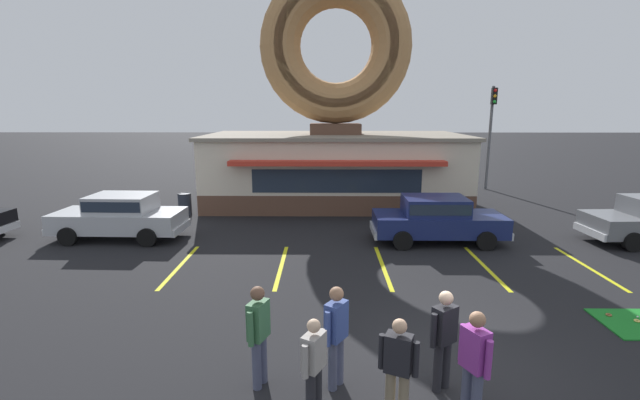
# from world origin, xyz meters

# --- Properties ---
(ground_plane) EXTENTS (160.00, 160.00, 0.00)m
(ground_plane) POSITION_xyz_m (0.00, 0.00, 0.00)
(ground_plane) COLOR black
(donut_shop_building) EXTENTS (12.30, 6.75, 10.96)m
(donut_shop_building) POSITION_xyz_m (-1.88, 13.94, 3.74)
(donut_shop_building) COLOR brown
(donut_shop_building) RESTS_ON ground
(mini_donut_mid_right) EXTENTS (0.13, 0.13, 0.04)m
(mini_donut_mid_right) POSITION_xyz_m (3.93, 1.93, 0.05)
(mini_donut_mid_right) COLOR brown
(mini_donut_mid_right) RESTS_ON putting_mat
(mini_donut_far_centre) EXTENTS (0.13, 0.13, 0.04)m
(mini_donut_far_centre) POSITION_xyz_m (4.36, 1.65, 0.05)
(mini_donut_far_centre) COLOR #E5C666
(mini_donut_far_centre) RESTS_ON putting_mat
(golf_ball) EXTENTS (0.04, 0.04, 0.04)m
(golf_ball) POSITION_xyz_m (4.50, 1.83, 0.05)
(golf_ball) COLOR white
(golf_ball) RESTS_ON putting_mat
(car_silver) EXTENTS (4.61, 2.07, 1.60)m
(car_silver) POSITION_xyz_m (-9.65, 7.73, 0.87)
(car_silver) COLOR #B2B5BA
(car_silver) RESTS_ON ground
(car_navy) EXTENTS (4.57, 2.00, 1.60)m
(car_navy) POSITION_xyz_m (1.47, 7.41, 0.87)
(car_navy) COLOR navy
(car_navy) RESTS_ON ground
(pedestrian_blue_sweater_man) EXTENTS (0.51, 0.41, 1.72)m
(pedestrian_blue_sweater_man) POSITION_xyz_m (-0.49, -0.61, 0.96)
(pedestrian_blue_sweater_man) COLOR #232328
(pedestrian_blue_sweater_man) RESTS_ON ground
(pedestrian_hooded_kid) EXTENTS (0.41, 0.51, 1.77)m
(pedestrian_hooded_kid) POSITION_xyz_m (-2.23, -0.56, 0.99)
(pedestrian_hooded_kid) COLOR #474C66
(pedestrian_hooded_kid) RESTS_ON ground
(pedestrian_leather_jacket_man) EXTENTS (0.39, 0.54, 1.55)m
(pedestrian_leather_jacket_man) POSITION_xyz_m (-2.58, -1.22, 0.85)
(pedestrian_leather_jacket_man) COLOR #232328
(pedestrian_leather_jacket_man) RESTS_ON ground
(pedestrian_clipboard_woman) EXTENTS (0.55, 0.37, 1.62)m
(pedestrian_clipboard_woman) POSITION_xyz_m (-1.35, -1.35, 0.90)
(pedestrian_clipboard_woman) COLOR #7F7056
(pedestrian_clipboard_woman) RESTS_ON ground
(pedestrian_beanie_man) EXTENTS (0.36, 0.56, 1.76)m
(pedestrian_beanie_man) POSITION_xyz_m (-3.49, -0.55, 0.98)
(pedestrian_beanie_man) COLOR #474C66
(pedestrian_beanie_man) RESTS_ON ground
(pedestrian_crossing_woman) EXTENTS (0.38, 0.54, 1.74)m
(pedestrian_crossing_woman) POSITION_xyz_m (-0.26, -1.35, 0.97)
(pedestrian_crossing_woman) COLOR #474C66
(pedestrian_crossing_woman) RESTS_ON ground
(trash_bin) EXTENTS (0.57, 0.57, 0.97)m
(trash_bin) POSITION_xyz_m (-8.48, 11.17, 0.50)
(trash_bin) COLOR #232833
(trash_bin) RESTS_ON ground
(traffic_light_pole) EXTENTS (0.28, 0.47, 5.80)m
(traffic_light_pole) POSITION_xyz_m (6.97, 17.53, 3.71)
(traffic_light_pole) COLOR #595B60
(traffic_light_pole) RESTS_ON ground
(parking_stripe_far_left) EXTENTS (0.12, 3.60, 0.01)m
(parking_stripe_far_left) POSITION_xyz_m (-6.68, 5.00, 0.00)
(parking_stripe_far_left) COLOR yellow
(parking_stripe_far_left) RESTS_ON ground
(parking_stripe_left) EXTENTS (0.12, 3.60, 0.01)m
(parking_stripe_left) POSITION_xyz_m (-3.68, 5.00, 0.00)
(parking_stripe_left) COLOR yellow
(parking_stripe_left) RESTS_ON ground
(parking_stripe_mid_left) EXTENTS (0.12, 3.60, 0.01)m
(parking_stripe_mid_left) POSITION_xyz_m (-0.68, 5.00, 0.00)
(parking_stripe_mid_left) COLOR yellow
(parking_stripe_mid_left) RESTS_ON ground
(parking_stripe_centre) EXTENTS (0.12, 3.60, 0.01)m
(parking_stripe_centre) POSITION_xyz_m (2.32, 5.00, 0.00)
(parking_stripe_centre) COLOR yellow
(parking_stripe_centre) RESTS_ON ground
(parking_stripe_mid_right) EXTENTS (0.12, 3.60, 0.01)m
(parking_stripe_mid_right) POSITION_xyz_m (5.32, 5.00, 0.00)
(parking_stripe_mid_right) COLOR yellow
(parking_stripe_mid_right) RESTS_ON ground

